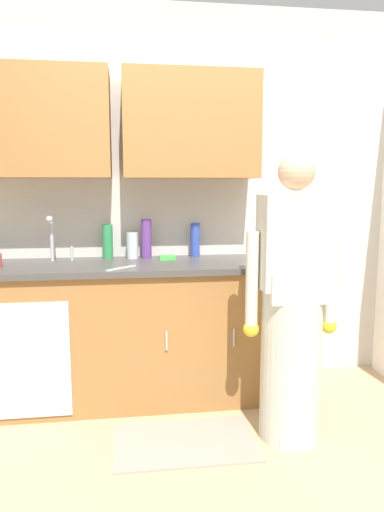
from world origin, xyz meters
TOP-DOWN VIEW (x-y plane):
  - ground_plane at (0.00, 0.00)m, footprint 9.00×9.00m
  - kitchen_wall_with_uppers at (-0.14, 0.99)m, footprint 4.80×0.44m
  - counter_cabinet at (-0.55, 0.70)m, footprint 1.90×0.62m
  - countertop at (-0.55, 0.70)m, footprint 1.96×0.66m
  - sink at (-0.96, 0.71)m, footprint 0.50×0.36m
  - person_at_sink at (0.42, 0.05)m, footprint 0.55×0.34m
  - floor_mat at (-0.19, 0.05)m, footprint 0.80×0.50m
  - bottle_water_short at (-0.63, 0.91)m, footprint 0.07×0.07m
  - bottle_soap at (-0.01, 0.93)m, footprint 0.07×0.07m
  - bottle_cleaner_spray at (-0.46, 0.90)m, footprint 0.08×0.08m
  - bottle_dish_liquid at (-0.36, 0.90)m, footprint 0.07×0.07m
  - knife_on_counter at (-0.54, 0.49)m, footprint 0.19×0.18m
  - sponge at (-0.22, 0.80)m, footprint 0.11×0.07m

SIDE VIEW (x-z plane):
  - ground_plane at x=0.00m, z-range 0.00..0.00m
  - floor_mat at x=-0.19m, z-range 0.00..0.01m
  - counter_cabinet at x=-0.55m, z-range 0.00..0.90m
  - person_at_sink at x=0.42m, z-range -0.12..1.50m
  - countertop at x=-0.55m, z-range 0.90..0.94m
  - sink at x=-0.96m, z-range 0.75..1.10m
  - knife_on_counter at x=-0.54m, z-range 0.94..0.95m
  - sponge at x=-0.22m, z-range 0.94..0.97m
  - bottle_cleaner_spray at x=-0.46m, z-range 0.94..1.12m
  - bottle_water_short at x=-0.63m, z-range 0.94..1.18m
  - bottle_soap at x=-0.01m, z-range 0.94..1.18m
  - bottle_dish_liquid at x=-0.36m, z-range 0.94..1.22m
  - kitchen_wall_with_uppers at x=-0.14m, z-range 0.13..2.83m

